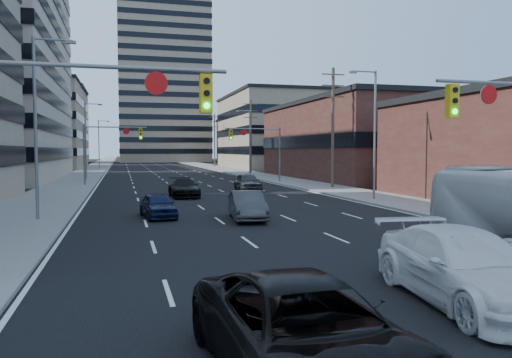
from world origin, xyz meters
The scene contains 26 objects.
road_surface centered at (0.00, 130.00, 0.01)m, with size 18.00×300.00×0.02m, color black.
sidewalk_left centered at (-11.50, 130.00, 0.07)m, with size 5.00×300.00×0.15m, color slate.
sidewalk_right centered at (11.50, 130.00, 0.07)m, with size 5.00×300.00×0.15m, color slate.
office_left_far centered at (-24.00, 100.00, 8.00)m, with size 20.00×30.00×16.00m, color gray.
storefront_right_mid centered at (24.00, 50.00, 4.50)m, with size 20.00×30.00×9.00m, color #472119.
office_right_far centered at (25.00, 88.00, 7.00)m, with size 22.00×28.00×14.00m, color gray.
apartment_tower centered at (6.00, 150.00, 29.00)m, with size 26.00×26.00×58.00m, color gray.
bg_block_left centered at (-28.00, 140.00, 10.00)m, with size 24.00×24.00×20.00m, color #ADA089.
bg_block_right centered at (32.00, 130.00, 6.00)m, with size 22.00×22.00×12.00m, color gray.
signal_near_left centered at (-7.45, 8.00, 4.33)m, with size 6.59×0.33×6.00m.
signal_far_left centered at (-7.68, 45.00, 4.30)m, with size 6.09×0.33×6.00m.
signal_far_right centered at (7.68, 45.00, 4.30)m, with size 6.09×0.33×6.00m.
utility_pole_block centered at (12.20, 36.00, 5.78)m, with size 2.20×0.28×11.00m.
utility_pole_midblock centered at (12.20, 66.00, 5.78)m, with size 2.20×0.28×11.00m.
utility_pole_distant centered at (12.20, 96.00, 5.78)m, with size 2.20×0.28×11.00m.
streetlight_left_near centered at (-10.34, 20.00, 5.05)m, with size 2.03×0.22×9.00m.
streetlight_left_mid centered at (-10.34, 55.00, 5.05)m, with size 2.03×0.22×9.00m.
streetlight_left_far centered at (-10.34, 90.00, 5.05)m, with size 2.03×0.22×9.00m.
streetlight_right_near centered at (10.34, 25.00, 5.05)m, with size 2.03×0.22×9.00m.
streetlight_right_far centered at (10.34, 60.00, 5.05)m, with size 2.03×0.22×9.00m.
black_pickup centered at (-3.82, 0.57, 0.78)m, with size 2.59×5.62×1.56m, color black.
white_van centered at (1.14, 3.41, 0.84)m, with size 2.36×5.82×1.69m, color white.
sedan_blue centered at (-4.68, 19.99, 0.65)m, with size 1.54×3.82×1.30m, color #0D1636.
sedan_grey_center centered at (-0.36, 18.05, 0.73)m, with size 1.55×4.44×1.46m, color #393A3C.
sedan_black_far centered at (-2.00, 31.10, 0.72)m, with size 2.00×4.93×1.43m, color black.
sedan_grey_right centered at (3.92, 35.00, 0.78)m, with size 1.84×4.57×1.56m, color #333436.
Camera 1 is at (-6.46, -6.31, 3.53)m, focal length 35.00 mm.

